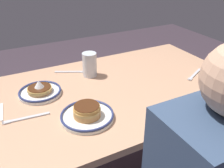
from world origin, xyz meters
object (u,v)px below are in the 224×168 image
object	(u,v)px
fork_near	(195,74)
butter_knife	(75,72)
drinking_glass	(90,66)
plate_near_main	(40,91)
fork_far	(26,118)
plate_center_pancakes	(87,114)

from	to	relation	value
fork_near	butter_knife	xyz separation A→B (m)	(0.60, -0.35, -0.00)
drinking_glass	fork_near	bearing A→B (deg)	153.24
butter_knife	drinking_glass	bearing A→B (deg)	128.92
fork_near	plate_near_main	bearing A→B (deg)	-12.88
plate_near_main	fork_near	bearing A→B (deg)	167.12
fork_far	fork_near	bearing A→B (deg)	178.97
fork_far	plate_center_pancakes	bearing A→B (deg)	153.35
plate_near_main	fork_far	distance (m)	0.20
fork_far	butter_knife	xyz separation A→B (m)	(-0.34, -0.33, -0.00)
drinking_glass	plate_near_main	bearing A→B (deg)	14.65
butter_knife	plate_near_main	bearing A→B (deg)	33.51
drinking_glass	fork_far	distance (m)	0.48
drinking_glass	fork_near	distance (m)	0.60
fork_near	butter_knife	bearing A→B (deg)	-30.20
plate_near_main	fork_far	size ratio (longest dim) A/B	1.07
plate_near_main	drinking_glass	distance (m)	0.31
fork_near	butter_knife	distance (m)	0.70
plate_near_main	butter_knife	world-z (taller)	plate_near_main
fork_far	drinking_glass	bearing A→B (deg)	-147.76
plate_near_main	butter_knife	xyz separation A→B (m)	(-0.24, -0.16, -0.02)
butter_knife	fork_far	bearing A→B (deg)	44.48
plate_near_main	butter_knife	bearing A→B (deg)	-146.49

